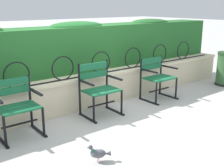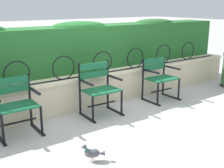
% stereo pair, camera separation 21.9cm
% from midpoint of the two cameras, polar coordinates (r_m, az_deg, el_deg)
% --- Properties ---
extents(ground_plane, '(60.00, 60.00, 0.00)m').
position_cam_midpoint_polar(ground_plane, '(4.99, -0.76, -6.27)').
color(ground_plane, '#B7B5AF').
extents(stone_wall, '(7.47, 0.41, 0.59)m').
position_cam_midpoint_polar(stone_wall, '(5.46, -5.44, -1.11)').
color(stone_wall, beige).
rests_on(stone_wall, ground).
extents(iron_arch_fence, '(6.93, 0.02, 0.42)m').
position_cam_midpoint_polar(iron_arch_fence, '(5.19, -6.73, 3.43)').
color(iron_arch_fence, black).
rests_on(iron_arch_fence, stone_wall).
extents(hedge_row, '(7.32, 0.68, 0.95)m').
position_cam_midpoint_polar(hedge_row, '(5.73, -8.45, 7.24)').
color(hedge_row, '#236028').
rests_on(hedge_row, stone_wall).
extents(park_chair_left, '(0.59, 0.52, 0.83)m').
position_cam_midpoint_polar(park_chair_left, '(4.39, -19.64, -3.98)').
color(park_chair_left, '#19663D').
rests_on(park_chair_left, ground).
extents(park_chair_centre, '(0.62, 0.54, 0.90)m').
position_cam_midpoint_polar(park_chair_centre, '(4.94, -3.87, -0.73)').
color(park_chair_centre, '#19663D').
rests_on(park_chair_centre, ground).
extents(park_chair_right, '(0.61, 0.52, 0.82)m').
position_cam_midpoint_polar(park_chair_right, '(5.82, 7.74, 1.48)').
color(park_chair_right, '#19663D').
rests_on(park_chair_right, ground).
extents(pigeon_near_chairs, '(0.26, 0.20, 0.22)m').
position_cam_midpoint_polar(pigeon_near_chairs, '(3.60, -4.47, -13.40)').
color(pigeon_near_chairs, '#5B5B66').
rests_on(pigeon_near_chairs, ground).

